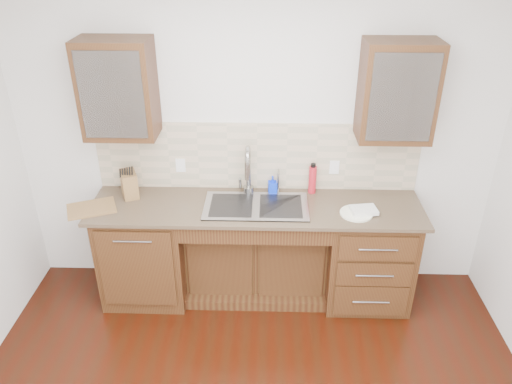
{
  "coord_description": "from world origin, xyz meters",
  "views": [
    {
      "loc": [
        0.1,
        -2.07,
        2.94
      ],
      "look_at": [
        0.0,
        1.4,
        1.05
      ],
      "focal_mm": 35.0,
      "sensor_mm": 36.0,
      "label": 1
    }
  ],
  "objects_px": {
    "water_bottle": "(312,180)",
    "plate": "(356,213)",
    "soap_bottle": "(273,185)",
    "cutting_board": "(91,208)",
    "knife_block": "(129,184)"
  },
  "relations": [
    {
      "from": "knife_block",
      "to": "cutting_board",
      "type": "bearing_deg",
      "value": -161.19
    },
    {
      "from": "plate",
      "to": "cutting_board",
      "type": "relative_size",
      "value": 0.7
    },
    {
      "from": "plate",
      "to": "cutting_board",
      "type": "distance_m",
      "value": 2.11
    },
    {
      "from": "water_bottle",
      "to": "plate",
      "type": "height_order",
      "value": "water_bottle"
    },
    {
      "from": "soap_bottle",
      "to": "cutting_board",
      "type": "relative_size",
      "value": 0.42
    },
    {
      "from": "water_bottle",
      "to": "cutting_board",
      "type": "bearing_deg",
      "value": -169.39
    },
    {
      "from": "cutting_board",
      "to": "water_bottle",
      "type": "bearing_deg",
      "value": 10.61
    },
    {
      "from": "water_bottle",
      "to": "cutting_board",
      "type": "height_order",
      "value": "water_bottle"
    },
    {
      "from": "knife_block",
      "to": "water_bottle",
      "type": "bearing_deg",
      "value": -19.49
    },
    {
      "from": "plate",
      "to": "knife_block",
      "type": "relative_size",
      "value": 1.19
    },
    {
      "from": "soap_bottle",
      "to": "cutting_board",
      "type": "height_order",
      "value": "soap_bottle"
    },
    {
      "from": "water_bottle",
      "to": "plate",
      "type": "xyz_separation_m",
      "value": [
        0.33,
        -0.35,
        -0.11
      ]
    },
    {
      "from": "soap_bottle",
      "to": "plate",
      "type": "height_order",
      "value": "soap_bottle"
    },
    {
      "from": "water_bottle",
      "to": "knife_block",
      "type": "distance_m",
      "value": 1.53
    },
    {
      "from": "soap_bottle",
      "to": "water_bottle",
      "type": "distance_m",
      "value": 0.34
    }
  ]
}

